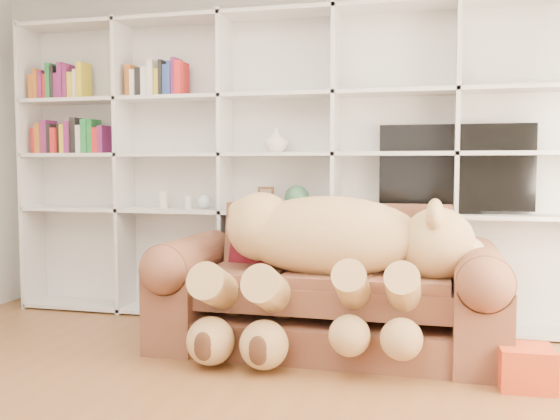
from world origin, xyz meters
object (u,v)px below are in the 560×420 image
(sofa, at_px, (328,295))
(gift_box, at_px, (526,367))
(teddy_bear, at_px, (328,253))
(tv, at_px, (456,169))

(sofa, xyz_separation_m, gift_box, (1.18, -0.49, -0.24))
(sofa, relative_size, gift_box, 7.81)
(teddy_bear, height_order, tv, tv)
(sofa, height_order, tv, tv)
(sofa, relative_size, tv, 2.04)
(sofa, bearing_deg, tv, 40.05)
(sofa, height_order, teddy_bear, teddy_bear)
(teddy_bear, distance_m, gift_box, 1.31)
(sofa, bearing_deg, teddy_bear, -81.92)
(teddy_bear, xyz_separation_m, tv, (0.79, 0.88, 0.52))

